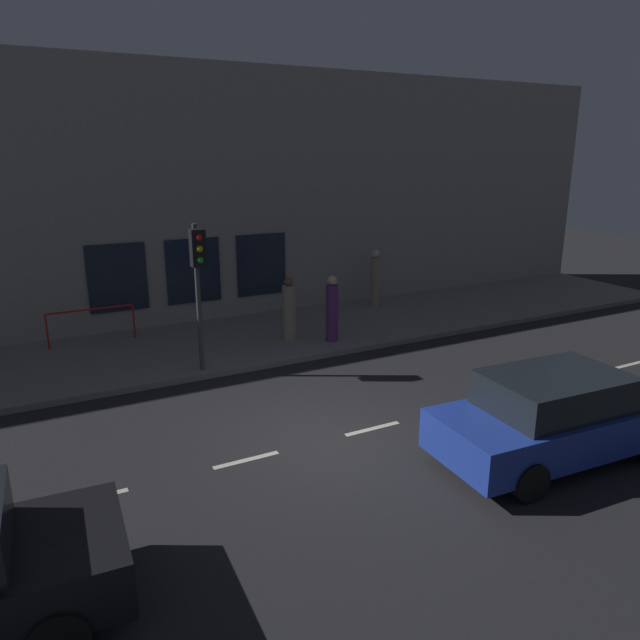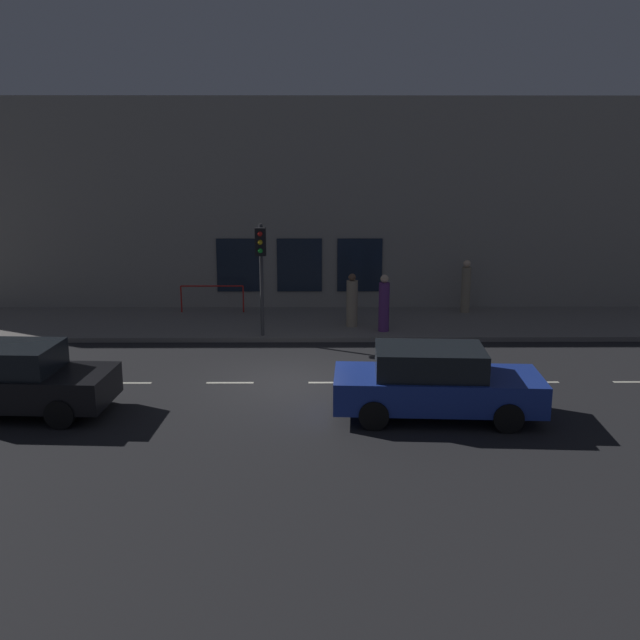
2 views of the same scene
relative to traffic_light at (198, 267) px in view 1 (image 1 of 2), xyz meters
name	(u,v)px [view 1 (image 1 of 2)]	position (x,y,z in m)	size (l,w,h in m)	color
ground_plane	(327,440)	(-4.17, -1.07, -2.67)	(60.00, 60.00, 0.00)	#232326
sidewalk	(220,343)	(2.08, -1.07, -2.60)	(4.50, 32.00, 0.15)	gray
building_facade	(186,199)	(4.63, -1.07, 1.15)	(0.65, 32.00, 7.66)	gray
lane_centre_line	(373,429)	(-4.17, -2.07, -2.67)	(0.12, 27.20, 0.01)	beige
traffic_light	(198,267)	(0.00, 0.00, 0.00)	(0.46, 0.32, 3.47)	#424244
parked_car_0	(557,416)	(-6.58, -4.28, -1.88)	(2.10, 4.62, 1.58)	#1E389E
pedestrian_0	(375,279)	(3.42, -7.01, -1.62)	(0.44, 0.44, 1.89)	gray
pedestrian_1	(332,310)	(0.67, -3.84, -1.66)	(0.36, 0.36, 1.82)	#5B2D70
pedestrian_2	(289,311)	(1.33, -2.85, -1.71)	(0.42, 0.42, 1.75)	gray
red_railing	(91,317)	(3.49, 2.03, -1.79)	(0.05, 2.27, 0.97)	red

